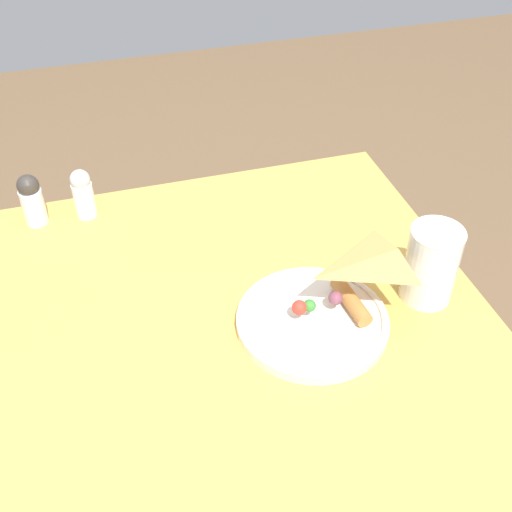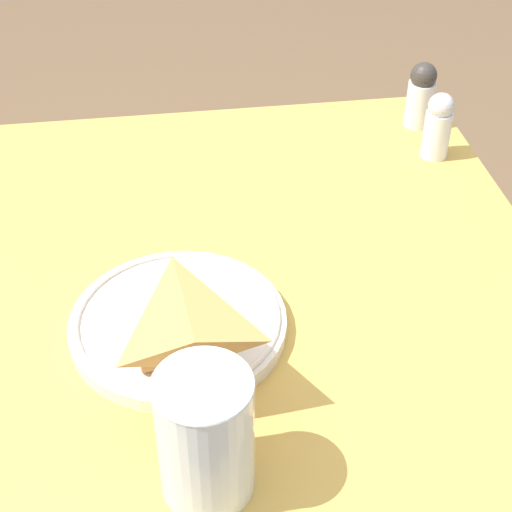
% 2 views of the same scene
% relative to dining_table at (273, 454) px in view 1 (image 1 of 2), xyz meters
% --- Properties ---
extents(dining_table, '(1.09, 0.74, 0.77)m').
position_rel_dining_table_xyz_m(dining_table, '(0.00, 0.00, 0.00)').
color(dining_table, gold).
rests_on(dining_table, ground_plane).
extents(plate_pizza, '(0.22, 0.22, 0.05)m').
position_rel_dining_table_xyz_m(plate_pizza, '(0.12, -0.10, 0.14)').
color(plate_pizza, silver).
rests_on(plate_pizza, dining_table).
extents(milk_glass, '(0.08, 0.08, 0.13)m').
position_rel_dining_table_xyz_m(milk_glass, '(0.13, -0.29, 0.18)').
color(milk_glass, white).
rests_on(milk_glass, dining_table).
extents(salt_shaker, '(0.04, 0.04, 0.09)m').
position_rel_dining_table_xyz_m(salt_shaker, '(0.49, 0.20, 0.17)').
color(salt_shaker, white).
rests_on(salt_shaker, dining_table).
extents(pepper_shaker, '(0.04, 0.04, 0.10)m').
position_rel_dining_table_xyz_m(pepper_shaker, '(0.49, 0.29, 0.17)').
color(pepper_shaker, silver).
rests_on(pepper_shaker, dining_table).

